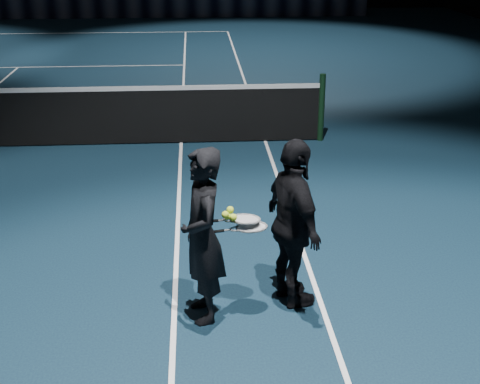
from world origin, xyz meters
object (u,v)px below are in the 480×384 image
object	(u,v)px
player_b	(294,224)
racket_upper	(245,219)
racket_lower	(252,227)
tennis_balls	(230,215)
player_a	(203,236)

from	to	relation	value
player_b	racket_upper	world-z (taller)	player_b
player_b	racket_lower	distance (m)	0.40
player_b	tennis_balls	bearing A→B (deg)	85.14
tennis_balls	player_b	bearing A→B (deg)	12.32
player_b	tennis_balls	world-z (taller)	player_b
racket_upper	tennis_balls	distance (m)	0.17
racket_lower	racket_upper	distance (m)	0.09
player_b	racket_upper	size ratio (longest dim) A/B	2.36
player_a	player_b	distance (m)	0.85
racket_lower	racket_upper	world-z (taller)	racket_upper
player_a	player_b	bearing A→B (deg)	91.87
player_b	racket_lower	size ratio (longest dim) A/B	2.36
racket_upper	player_b	bearing A→B (deg)	-9.08
player_b	racket_upper	distance (m)	0.46
racket_upper	tennis_balls	size ratio (longest dim) A/B	5.67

